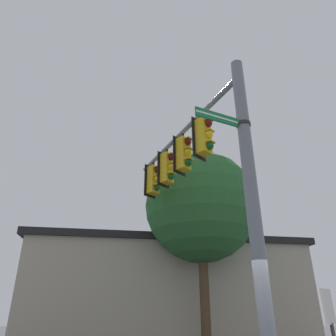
# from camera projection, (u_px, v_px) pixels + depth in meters

# --- Properties ---
(signal_pole) EXTENTS (0.28, 0.28, 7.21)m
(signal_pole) POSITION_uv_depth(u_px,v_px,m) (253.00, 203.00, 6.28)
(signal_pole) COLOR slate
(signal_pole) RESTS_ON ground
(mast_arm) EXTENTS (2.25, 5.66, 0.14)m
(mast_arm) POSITION_uv_depth(u_px,v_px,m) (180.00, 135.00, 10.04)
(mast_arm) COLOR slate
(traffic_light_nearest_pole) EXTENTS (0.54, 0.49, 1.31)m
(traffic_light_nearest_pole) POSITION_uv_depth(u_px,v_px,m) (204.00, 136.00, 8.61)
(traffic_light_nearest_pole) COLOR black
(traffic_light_mid_inner) EXTENTS (0.54, 0.49, 1.31)m
(traffic_light_mid_inner) POSITION_uv_depth(u_px,v_px,m) (184.00, 154.00, 9.56)
(traffic_light_mid_inner) COLOR black
(traffic_light_mid_outer) EXTENTS (0.54, 0.49, 1.31)m
(traffic_light_mid_outer) POSITION_uv_depth(u_px,v_px,m) (167.00, 168.00, 10.51)
(traffic_light_mid_outer) COLOR black
(traffic_light_arm_end) EXTENTS (0.54, 0.49, 1.31)m
(traffic_light_arm_end) POSITION_uv_depth(u_px,v_px,m) (154.00, 180.00, 11.46)
(traffic_light_arm_end) COLOR black
(street_name_sign) EXTENTS (1.33, 0.61, 0.22)m
(street_name_sign) POSITION_uv_depth(u_px,v_px,m) (231.00, 121.00, 6.90)
(street_name_sign) COLOR #147238
(storefront_building) EXTENTS (14.81, 13.68, 4.73)m
(storefront_building) POSITION_uv_depth(u_px,v_px,m) (163.00, 295.00, 15.93)
(storefront_building) COLOR #A89E89
(storefront_building) RESTS_ON ground
(tree_by_storefront) EXTENTS (4.68, 4.68, 8.05)m
(tree_by_storefront) POSITION_uv_depth(u_px,v_px,m) (201.00, 206.00, 13.34)
(tree_by_storefront) COLOR #4C3823
(tree_by_storefront) RESTS_ON ground
(historical_marker) EXTENTS (0.60, 0.08, 2.13)m
(historical_marker) POSITION_uv_depth(u_px,v_px,m) (331.00, 323.00, 7.15)
(historical_marker) COLOR #333333
(historical_marker) RESTS_ON ground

